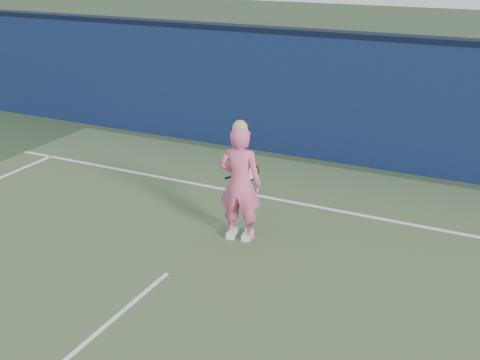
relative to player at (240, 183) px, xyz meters
The scene contains 6 objects.
ground 2.61m from the player, 99.49° to the right, with size 80.00×80.00×0.00m, color #2A3A23.
backstop_wall 4.11m from the player, 95.68° to the left, with size 24.00×0.40×2.50m, color #0D1A3B.
wall_cap 4.42m from the player, 95.68° to the left, with size 24.00×0.42×0.10m, color black.
player is the anchor object (origin of this frame).
racket 0.49m from the player, 100.44° to the left, with size 0.48×0.31×0.29m.
court_lines 2.92m from the player, 98.37° to the right, with size 11.00×12.04×0.01m.
Camera 1 is at (4.01, -4.95, 4.17)m, focal length 45.00 mm.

